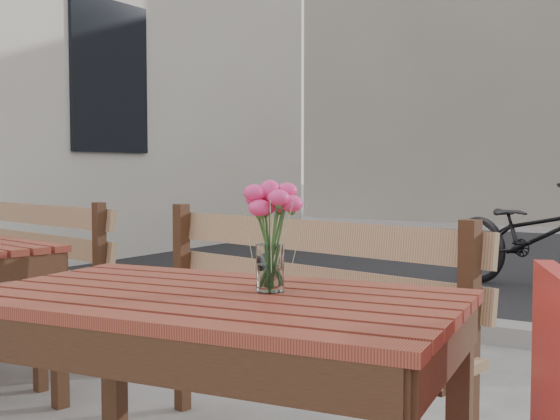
# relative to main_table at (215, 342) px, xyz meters

# --- Properties ---
(street) EXTENTS (30.00, 8.12, 0.12)m
(street) POSITION_rel_main_table_xyz_m (-0.09, 5.13, -0.62)
(street) COLOR black
(street) RESTS_ON ground
(main_table) EXTENTS (1.35, 0.90, 0.78)m
(main_table) POSITION_rel_main_table_xyz_m (0.00, 0.00, 0.00)
(main_table) COLOR maroon
(main_table) RESTS_ON ground
(main_bench) EXTENTS (1.62, 0.74, 0.97)m
(main_bench) POSITION_rel_main_table_xyz_m (-0.27, 0.78, -0.06)
(main_bench) COLOR olive
(main_bench) RESTS_ON ground
(main_vase) EXTENTS (0.16, 0.16, 0.30)m
(main_vase) POSITION_rel_main_table_xyz_m (0.10, 0.11, 0.31)
(main_vase) COLOR white
(main_vase) RESTS_ON main_table
(second_bench) EXTENTS (1.59, 0.72, 0.95)m
(second_bench) POSITION_rel_main_table_xyz_m (-2.37, 1.21, -0.08)
(second_bench) COLOR olive
(second_bench) RESTS_ON ground
(bicycle) EXTENTS (1.99, 1.44, 1.00)m
(bicycle) POSITION_rel_main_table_xyz_m (-0.31, 5.06, -0.15)
(bicycle) COLOR black
(bicycle) RESTS_ON ground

